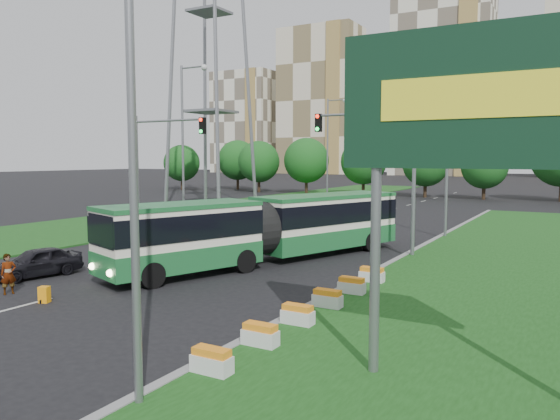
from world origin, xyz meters
The scene contains 19 objects.
ground centered at (0.00, 0.00, 0.00)m, with size 360.00×360.00×0.00m, color black.
grass_median centered at (13.00, 8.00, 0.07)m, with size 14.00×60.00×0.15m, color #174714.
median_kerb centered at (6.05, 8.00, 0.09)m, with size 0.30×60.00×0.18m, color gray.
left_verge centered at (-18.00, 25.00, 0.05)m, with size 12.00×110.00×0.10m, color #174714.
lane_markings centered at (-3.00, 20.00, 0.00)m, with size 0.20×100.00×0.01m, color #ADAEA7, non-canonical shape.
flower_planters centered at (6.70, -2.50, 0.45)m, with size 1.10×11.50×0.60m, color silver, non-canonical shape.
billboard centered at (12.25, -6.00, 6.16)m, with size 6.00×0.37×8.00m.
traffic_mast_median centered at (4.78, 10.00, 5.35)m, with size 5.76×0.32×8.00m.
traffic_mast_left centered at (-10.38, 9.00, 5.35)m, with size 5.76×0.32×8.00m.
street_lamps centered at (-3.00, 10.00, 6.00)m, with size 36.00×60.00×12.00m, color gray, non-canonical shape.
tree_line centered at (10.00, 55.00, 4.50)m, with size 120.00×8.00×9.00m, color #155118, non-canonical shape.
apartment_tower_west centered at (-65.00, 150.00, 24.00)m, with size 26.00×15.00×48.00m, color beige.
apartment_tower_cwest centered at (-25.00, 150.00, 26.00)m, with size 28.00×15.00×52.00m, color white.
midrise_west centered at (-95.00, 150.00, 18.00)m, with size 22.00×14.00×36.00m, color white.
articulated_bus centered at (0.19, 5.16, 1.73)m, with size 2.67×17.14×2.82m.
car_left_near centered at (-6.73, -2.73, 0.65)m, with size 1.54×3.83×1.30m, color black.
car_left_far centered at (-8.61, 14.01, 0.68)m, with size 1.45×4.15×1.37m, color black.
pedestrian centered at (-4.97, -5.29, 0.79)m, with size 0.57×0.38×1.58m, color gray.
shopping_trolley centered at (-2.71, -5.44, 0.29)m, with size 0.35×0.37×0.59m.
Camera 1 is at (14.26, -18.10, 5.23)m, focal length 35.00 mm.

